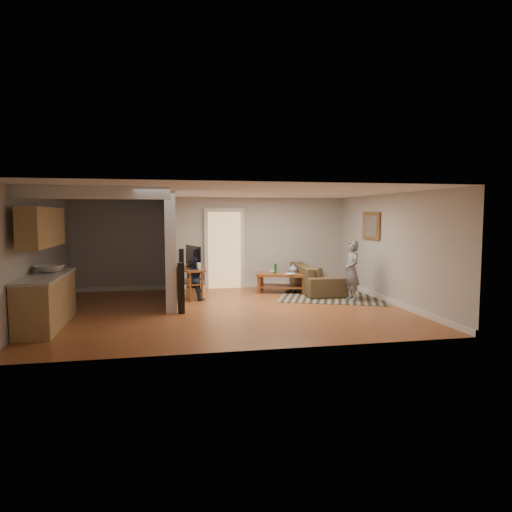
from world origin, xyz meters
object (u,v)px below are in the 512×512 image
Objects in this scene: coffee_table at (283,277)px; tv_console at (189,271)px; speaker_left at (181,288)px; sofa at (316,291)px; toddler at (196,300)px; speaker_right at (181,270)px; toy_basket at (196,292)px; child at (351,300)px.

tv_console reaches higher than coffee_table.
speaker_left is at bearing -141.83° from coffee_table.
toddler reaches higher than sofa.
speaker_right is 1.41m from toy_basket.
toddler is at bearing 103.83° from sofa.
toddler is (0.40, 1.49, -0.53)m from speaker_left.
tv_console is 0.74m from toddler.
coffee_table is 2.38m from toy_basket.
child is at bearing -48.33° from coffee_table.
child reaches higher than toddler.
toddler is (0.29, -1.41, -0.56)m from speaker_right.
toddler is at bearing -89.74° from toy_basket.
tv_console reaches higher than child.
tv_console is 1.80m from speaker_left.
tv_console is 1.21× the size of toddler.
speaker_left is at bearing 123.24° from sofa.
speaker_left is at bearing -104.20° from toy_basket.
speaker_left is at bearing -114.72° from tv_console.
sofa is 3.62m from speaker_right.
speaker_right is 4.52m from child.
sofa is 0.98m from coffee_table.
tv_console is 1.18× the size of speaker_left.
child is at bearing -32.72° from tv_console.
tv_console is at bearing 57.24° from speaker_left.
toddler is (-3.60, 0.82, 0.00)m from child.
speaker_left is 2.90m from speaker_right.
speaker_left reaches higher than child.
speaker_left is 1.67m from toy_basket.
coffee_table is at bearing -30.91° from speaker_right.
speaker_right is at bearing 102.36° from toy_basket.
speaker_left is at bearing -106.52° from speaker_right.
coffee_table is 1.31× the size of speaker_right.
sofa is 2.37× the size of toddler.
coffee_table reaches higher than sofa.
toy_basket is at bearing -71.98° from tv_console.
tv_console is 0.55m from toy_basket.
toy_basket is at bearing 102.31° from sofa.
coffee_table is 3.16× the size of toy_basket.
speaker_left is 4.09m from child.
tv_console is 1.10× the size of speaker_right.
toddler is at bearing -102.91° from child.
coffee_table is at bearing 91.99° from sofa.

